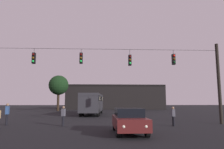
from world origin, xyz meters
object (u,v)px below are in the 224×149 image
Objects in this scene: city_bus at (93,102)px; tree_left_silhouette at (59,85)px; pedestrian_near_bus at (63,115)px; pedestrian_crossing_right at (173,115)px; car_near_right at (129,120)px; pedestrian_crossing_left at (7,113)px.

city_bus is 15.33m from tree_left_silhouette.
city_bus is 14.44m from pedestrian_near_bus.
pedestrian_near_bus is 28.11m from tree_left_silhouette.
pedestrian_crossing_right is at bearing -1.80° from pedestrian_near_bus.
car_near_right is at bearing -137.76° from pedestrian_crossing_right.
car_near_right is 5.42m from pedestrian_crossing_right.
tree_left_silhouette is at bearing 121.33° from city_bus.
car_near_right is 10.67m from pedestrian_crossing_left.
city_bus is 7.34× the size of pedestrian_crossing_right.
pedestrian_crossing_left is at bearing 174.87° from pedestrian_crossing_right.
car_near_right is 0.59× the size of tree_left_silhouette.
tree_left_silhouette reaches higher than car_near_right.
pedestrian_near_bus is (4.77, -0.94, -0.14)m from pedestrian_crossing_left.
pedestrian_near_bus is at bearing -77.20° from tree_left_silhouette.
pedestrian_near_bus is at bearing -11.12° from pedestrian_crossing_left.
pedestrian_near_bus is (-4.72, 3.92, 0.08)m from car_near_right.
city_bus is 1.50× the size of tree_left_silhouette.
pedestrian_near_bus is at bearing 140.31° from car_near_right.
pedestrian_crossing_left reaches higher than pedestrian_crossing_right.
city_bus is 7.08× the size of pedestrian_near_bus.
tree_left_silhouette reaches higher than pedestrian_crossing_left.
pedestrian_near_bus reaches higher than pedestrian_crossing_right.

